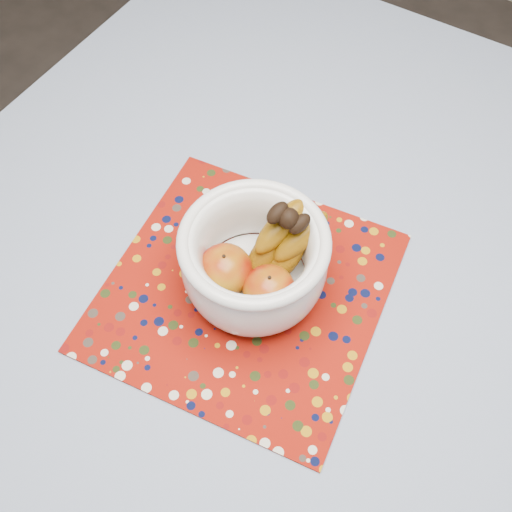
# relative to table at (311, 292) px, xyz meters

# --- Properties ---
(table) EXTENTS (1.20, 1.20, 0.75)m
(table) POSITION_rel_table_xyz_m (0.00, 0.00, 0.00)
(table) COLOR brown
(table) RESTS_ON ground
(tablecloth) EXTENTS (1.32, 1.32, 0.01)m
(tablecloth) POSITION_rel_table_xyz_m (0.00, 0.00, 0.08)
(tablecloth) COLOR slate
(tablecloth) RESTS_ON table
(placemat) EXTENTS (0.45, 0.45, 0.00)m
(placemat) POSITION_rel_table_xyz_m (-0.07, -0.10, 0.09)
(placemat) COLOR maroon
(placemat) RESTS_ON tablecloth
(fruit_bowl) EXTENTS (0.21, 0.22, 0.16)m
(fruit_bowl) POSITION_rel_table_xyz_m (-0.06, -0.07, 0.16)
(fruit_bowl) COLOR white
(fruit_bowl) RESTS_ON placemat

